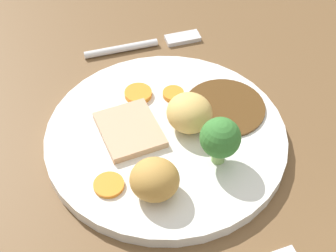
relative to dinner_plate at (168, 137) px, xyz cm
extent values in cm
cube|color=brown|center=(-1.80, -0.23, -2.50)|extent=(120.00, 84.00, 3.60)
cylinder|color=white|center=(0.00, 0.00, 0.00)|extent=(25.51, 25.51, 1.40)
cylinder|color=#563819|center=(-2.17, 6.97, 0.85)|extent=(8.96, 8.96, 0.30)
cube|color=tan|center=(-1.12, -3.87, 1.10)|extent=(7.72, 6.76, 0.80)
ellipsoid|color=#D8B260|center=(-0.34, 2.41, 2.65)|extent=(6.39, 6.31, 3.90)
ellipsoid|color=#BC8C42|center=(6.98, -3.26, 2.61)|extent=(5.71, 5.83, 3.83)
cylinder|color=orange|center=(-6.34, -1.70, 0.99)|extent=(3.09, 3.09, 0.58)
cylinder|color=orange|center=(-5.23, 2.09, 0.98)|extent=(2.39, 2.39, 0.57)
cylinder|color=orange|center=(5.16, -7.34, 0.90)|extent=(2.97, 2.97, 0.41)
cylinder|color=#8CB766|center=(4.93, 3.80, 1.67)|extent=(1.34, 1.34, 1.95)
sphere|color=#387A33|center=(4.93, 3.80, 4.06)|extent=(4.02, 4.02, 4.02)
cylinder|color=silver|center=(-16.35, -1.59, -0.25)|extent=(1.07, 9.51, 0.90)
cube|color=silver|center=(-16.50, 6.66, -0.40)|extent=(2.08, 4.54, 0.60)
camera|label=1|loc=(34.25, -9.66, 39.96)|focal=53.82mm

